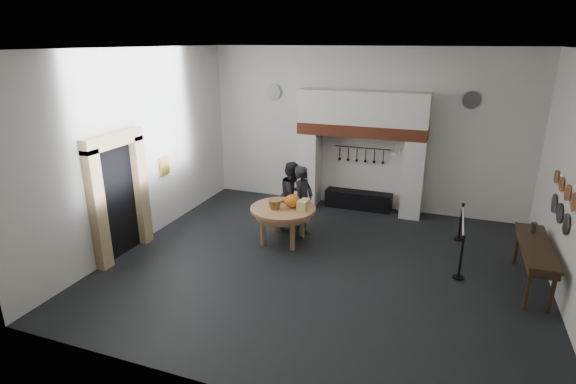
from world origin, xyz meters
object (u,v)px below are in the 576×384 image
(barrier_post_far, at_px, (461,223))
(visitor_near, at_px, (303,202))
(work_table, at_px, (283,209))
(barrier_post_near, at_px, (461,258))
(iron_range, at_px, (358,200))
(side_table, at_px, (537,246))
(visitor_far, at_px, (293,195))

(barrier_post_far, bearing_deg, visitor_near, -163.64)
(work_table, bearing_deg, barrier_post_near, -6.25)
(iron_range, relative_size, work_table, 1.22)
(barrier_post_near, height_order, barrier_post_far, same)
(side_table, bearing_deg, visitor_far, 168.01)
(visitor_near, bearing_deg, barrier_post_far, -61.02)
(work_table, relative_size, barrier_post_near, 1.73)
(iron_range, xyz_separation_m, visitor_far, (-1.31, -1.99, 0.63))
(side_table, xyz_separation_m, barrier_post_far, (-1.33, 1.83, -0.42))
(visitor_far, relative_size, side_table, 0.80)
(work_table, relative_size, side_table, 0.71)
(iron_range, xyz_separation_m, visitor_near, (-0.91, -2.39, 0.65))
(side_table, bearing_deg, work_table, 177.12)
(iron_range, height_order, visitor_far, visitor_far)
(visitor_near, bearing_deg, work_table, 157.07)
(work_table, xyz_separation_m, visitor_near, (0.34, 0.48, 0.06))
(work_table, height_order, barrier_post_far, barrier_post_far)
(work_table, height_order, barrier_post_near, barrier_post_near)
(work_table, height_order, visitor_far, visitor_far)
(work_table, distance_m, visitor_far, 0.88)
(visitor_near, xyz_separation_m, visitor_far, (-0.40, 0.40, -0.02))
(visitor_far, height_order, barrier_post_near, visitor_far)
(barrier_post_near, bearing_deg, visitor_far, 162.06)
(iron_range, bearing_deg, barrier_post_near, -50.06)
(work_table, bearing_deg, visitor_far, 93.71)
(iron_range, distance_m, work_table, 3.18)
(side_table, bearing_deg, visitor_near, 171.50)
(barrier_post_near, relative_size, barrier_post_far, 1.00)
(visitor_far, bearing_deg, barrier_post_far, -72.79)
(iron_range, distance_m, side_table, 5.20)
(visitor_far, height_order, barrier_post_far, visitor_far)
(iron_range, xyz_separation_m, work_table, (-1.25, -2.87, 0.59))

